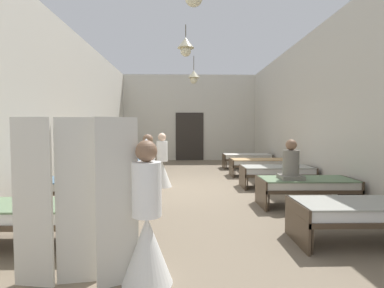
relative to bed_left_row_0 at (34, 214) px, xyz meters
The scene contains 18 objects.
ground_plane 4.45m from the bed_left_row_0, 59.26° to the left, with size 7.22×14.38×0.10m, color #7A6B56.
room_shell 5.96m from the bed_left_row_0, 66.69° to the left, with size 7.02×13.98×4.31m.
bed_left_row_0 is the anchor object (origin of this frame).
bed_right_row_0 4.52m from the bed_left_row_0, ahead, with size 1.90×0.84×0.57m.
bed_left_row_1 1.90m from the bed_left_row_0, 90.00° to the left, with size 1.90×0.84×0.57m.
bed_right_row_1 4.90m from the bed_left_row_0, 22.80° to the left, with size 1.90×0.84×0.57m.
bed_left_row_2 3.80m from the bed_left_row_0, 90.00° to the left, with size 1.90×0.84×0.57m.
bed_right_row_2 5.91m from the bed_left_row_0, 40.05° to the left, with size 1.90×0.84×0.57m.
bed_left_row_3 5.70m from the bed_left_row_0, 90.00° to the left, with size 1.90×0.84×0.57m.
bed_right_row_3 7.27m from the bed_left_row_0, 51.59° to the left, with size 1.90×0.84×0.57m.
bed_left_row_4 7.60m from the bed_left_row_0, 90.00° to the left, with size 1.90×0.84×0.57m.
bed_right_row_4 8.84m from the bed_left_row_0, 59.26° to the left, with size 1.90×0.84×0.57m.
nurse_near_aisle 1.93m from the bed_left_row_0, 30.78° to the right, with size 0.52×0.52×1.49m.
nurse_mid_aisle 2.55m from the bed_left_row_0, 60.41° to the left, with size 0.52×0.52×1.49m.
nurse_far_aisle 4.19m from the bed_left_row_0, 70.26° to the left, with size 0.52×0.52×1.49m.
patient_seated_primary 3.93m from the bed_left_row_0, 84.86° to the left, with size 0.44×0.44×0.80m.
patient_seated_secondary 4.57m from the bed_left_row_0, 23.69° to the left, with size 0.44×0.44×0.80m.
privacy_screen 1.44m from the bed_left_row_0, 46.36° to the right, with size 1.25×0.21×1.70m.
Camera 1 is at (-0.21, -7.68, 1.58)m, focal length 26.98 mm.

